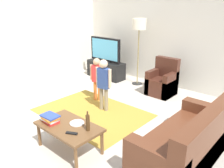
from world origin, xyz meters
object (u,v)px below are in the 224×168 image
at_px(child_near_tv, 97,75).
at_px(bottle, 88,122).
at_px(tv, 105,50).
at_px(floor_lamp, 139,28).
at_px(child_center, 104,80).
at_px(plate, 77,123).
at_px(couch, 190,144).
at_px(tv_stand, 106,70).
at_px(coffee_table, 69,128).
at_px(tv_remote, 72,133).
at_px(book_stack, 50,119).
at_px(armchair, 163,83).

distance_m(child_near_tv, bottle, 2.08).
height_order(tv, floor_lamp, floor_lamp).
xyz_separation_m(child_near_tv, child_center, (0.48, -0.28, 0.06)).
distance_m(tv, floor_lamp, 1.28).
distance_m(tv, plate, 3.63).
height_order(child_near_tv, bottle, child_near_tv).
distance_m(couch, floor_lamp, 3.60).
distance_m(tv_stand, child_center, 2.29).
distance_m(tv, coffee_table, 3.71).
xyz_separation_m(bottle, plate, (-0.27, 0.02, -0.12)).
bearing_deg(child_near_tv, floor_lamp, 89.05).
xyz_separation_m(couch, tv_remote, (-1.27, -1.07, 0.14)).
bearing_deg(bottle, floor_lamp, 113.71).
distance_m(tv_stand, book_stack, 3.66).
xyz_separation_m(armchair, bottle, (0.45, -2.90, 0.25)).
bearing_deg(armchair, plate, -86.43).
height_order(tv_stand, plate, tv_stand).
distance_m(tv, armchair, 2.04).
height_order(coffee_table, tv_remote, tv_remote).
relative_size(tv_stand, child_center, 1.09).
xyz_separation_m(child_near_tv, coffee_table, (1.06, -1.65, -0.23)).
height_order(book_stack, plate, book_stack).
relative_size(armchair, floor_lamp, 0.51).
height_order(tv_stand, child_center, child_center).
bearing_deg(floor_lamp, bottle, -66.29).
bearing_deg(child_center, tv_remote, -61.69).
distance_m(armchair, coffee_table, 3.00).
height_order(book_stack, bottle, bottle).
bearing_deg(book_stack, bottle, 20.68).
relative_size(floor_lamp, child_center, 1.62).
xyz_separation_m(book_stack, bottle, (0.60, 0.23, 0.06)).
height_order(couch, tv_remote, couch).
bearing_deg(child_near_tv, couch, -15.31).
bearing_deg(tv_stand, plate, -53.65).
height_order(coffee_table, plate, plate).
distance_m(tv, child_center, 2.25).
xyz_separation_m(tv_stand, couch, (3.59, -2.09, 0.05)).
bearing_deg(coffee_table, child_center, 113.04).
relative_size(floor_lamp, child_near_tv, 1.78).
bearing_deg(couch, plate, -150.00).
bearing_deg(armchair, child_center, -105.49).
xyz_separation_m(couch, coffee_table, (-1.49, -0.95, 0.08)).
height_order(book_stack, tv_remote, book_stack).
bearing_deg(tv_stand, book_stack, -60.19).
bearing_deg(book_stack, couch, 31.31).
distance_m(armchair, bottle, 2.95).
xyz_separation_m(armchair, book_stack, (-0.15, -3.13, 0.18)).
relative_size(tv_stand, floor_lamp, 0.67).
bearing_deg(book_stack, tv, 119.98).
bearing_deg(child_near_tv, book_stack, -66.32).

